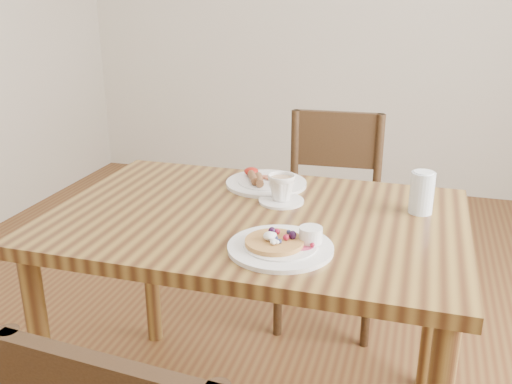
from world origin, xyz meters
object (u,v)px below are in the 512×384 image
chair_far (331,208)px  water_glass (422,193)px  pancake_plate (282,245)px  teacup_saucer (281,190)px  breakfast_plate (265,182)px  dining_table (256,245)px

chair_far → water_glass: (0.36, -0.60, 0.32)m
pancake_plate → teacup_saucer: 0.34m
pancake_plate → breakfast_plate: size_ratio=1.00×
chair_far → water_glass: chair_far is taller
teacup_saucer → water_glass: 0.42m
pancake_plate → breakfast_plate: pancake_plate is taller
dining_table → pancake_plate: size_ratio=4.44×
breakfast_plate → water_glass: bearing=-11.7°
chair_far → dining_table: bearing=78.3°
pancake_plate → teacup_saucer: size_ratio=1.93×
pancake_plate → breakfast_plate: (-0.18, 0.47, -0.00)m
chair_far → teacup_saucer: chair_far is taller
chair_far → water_glass: size_ratio=7.09×
pancake_plate → teacup_saucer: teacup_saucer is taller
chair_far → pancake_plate: 1.00m
chair_far → breakfast_plate: (-0.15, -0.50, 0.27)m
dining_table → chair_far: bearing=82.1°
chair_far → pancake_plate: chair_far is taller
chair_far → pancake_plate: bearing=87.8°
chair_far → teacup_saucer: bearing=80.9°
dining_table → chair_far: chair_far is taller
dining_table → pancake_plate: bearing=-57.6°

